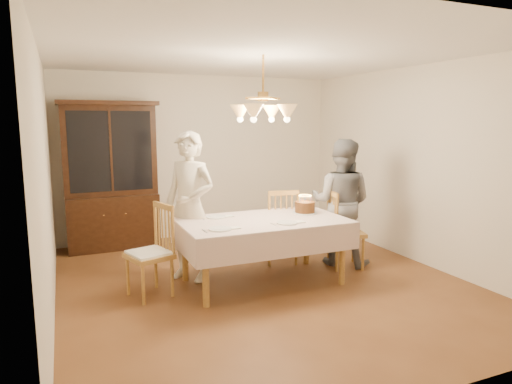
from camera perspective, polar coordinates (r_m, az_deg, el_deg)
name	(u,v)px	position (r m, az deg, el deg)	size (l,w,h in m)	color
ground	(263,282)	(5.48, 0.84, -11.21)	(5.00, 5.00, 0.00)	brown
room_shell	(263,148)	(5.15, 0.88, 5.52)	(5.00, 5.00, 5.00)	white
dining_table	(263,226)	(5.28, 0.85, -4.25)	(1.90, 1.10, 0.76)	olive
china_hutch	(111,179)	(7.03, -17.66, 1.62)	(1.38, 0.54, 2.16)	black
chair_far_side	(280,230)	(6.11, 3.02, -4.75)	(0.52, 0.50, 1.00)	olive
chair_left_end	(150,255)	(5.08, -13.13, -7.71)	(0.53, 0.55, 1.00)	olive
chair_right_end	(345,234)	(6.02, 11.06, -5.11)	(0.52, 0.54, 1.00)	olive
elderly_woman	(190,207)	(5.43, -8.29, -1.81)	(0.65, 0.42, 1.77)	#EDE1C8
adult_in_grey	(341,202)	(6.07, 10.58, -1.27)	(0.80, 0.63, 1.65)	slate
birthday_cake	(305,208)	(5.63, 6.13, -1.95)	(0.30, 0.30, 0.23)	white
place_setting_near_left	(221,229)	(4.80, -4.35, -4.63)	(0.39, 0.24, 0.02)	white
place_setting_near_right	(288,223)	(5.08, 4.03, -3.85)	(0.38, 0.23, 0.02)	white
place_setting_far_left	(217,217)	(5.39, -4.90, -3.11)	(0.38, 0.24, 0.02)	white
chandelier	(263,112)	(5.14, 0.89, 9.93)	(0.62, 0.62, 0.73)	#BF8C3F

